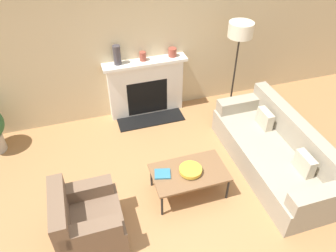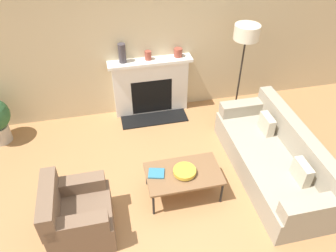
% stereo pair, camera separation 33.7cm
% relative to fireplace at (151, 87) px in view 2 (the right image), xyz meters
% --- Properties ---
extents(ground_plane, '(18.00, 18.00, 0.00)m').
position_rel_fireplace_xyz_m(ground_plane, '(-0.08, -2.30, -0.52)').
color(ground_plane, '#A87547').
extents(wall_back, '(18.00, 0.06, 2.90)m').
position_rel_fireplace_xyz_m(wall_back, '(-0.08, 0.14, 0.93)').
color(wall_back, '#C6B289').
rests_on(wall_back, ground_plane).
extents(fireplace, '(1.45, 0.59, 1.07)m').
position_rel_fireplace_xyz_m(fireplace, '(0.00, 0.00, 0.00)').
color(fireplace, silver).
rests_on(fireplace, ground_plane).
extents(couch, '(0.91, 2.29, 0.80)m').
position_rel_fireplace_xyz_m(couch, '(1.48, -1.97, -0.23)').
color(couch, '#9E937F').
rests_on(couch, ground_plane).
extents(armchair_near, '(0.78, 0.80, 0.81)m').
position_rel_fireplace_xyz_m(armchair_near, '(-1.35, -2.36, -0.20)').
color(armchair_near, brown).
rests_on(armchair_near, ground_plane).
extents(coffee_table, '(1.02, 0.62, 0.41)m').
position_rel_fireplace_xyz_m(coffee_table, '(0.08, -2.04, -0.14)').
color(coffee_table, brown).
rests_on(coffee_table, ground_plane).
extents(bowl, '(0.31, 0.31, 0.07)m').
position_rel_fireplace_xyz_m(bowl, '(0.09, -2.06, -0.07)').
color(bowl, gold).
rests_on(bowl, coffee_table).
extents(book, '(0.25, 0.23, 0.02)m').
position_rel_fireplace_xyz_m(book, '(-0.28, -1.98, -0.10)').
color(book, teal).
rests_on(book, coffee_table).
extents(floor_lamp, '(0.40, 0.40, 1.74)m').
position_rel_fireplace_xyz_m(floor_lamp, '(1.47, -0.48, 0.97)').
color(floor_lamp, black).
rests_on(floor_lamp, ground_plane).
extents(mantel_vase_left, '(0.13, 0.13, 0.33)m').
position_rel_fireplace_xyz_m(mantel_vase_left, '(-0.46, 0.01, 0.71)').
color(mantel_vase_left, '#3D383D').
rests_on(mantel_vase_left, fireplace).
extents(mantel_vase_center_left, '(0.11, 0.11, 0.15)m').
position_rel_fireplace_xyz_m(mantel_vase_center_left, '(-0.03, 0.01, 0.63)').
color(mantel_vase_center_left, brown).
rests_on(mantel_vase_center_left, fireplace).
extents(mantel_vase_center_right, '(0.14, 0.14, 0.15)m').
position_rel_fireplace_xyz_m(mantel_vase_center_right, '(0.50, 0.01, 0.62)').
color(mantel_vase_center_right, brown).
rests_on(mantel_vase_center_right, fireplace).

